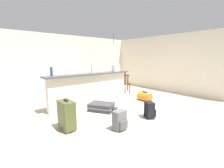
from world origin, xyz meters
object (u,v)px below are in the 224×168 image
dining_chair_near_partition (123,81)px  bottle_clear (92,70)px  duffel_bag_orange (145,97)px  backpack_grey (120,121)px  suitcase_upright_olive (67,115)px  grocery_bag (116,68)px  bottle_blue (51,71)px  dining_table (115,77)px  pendant_lamp (113,46)px  bottle_amber (119,68)px  backpack_black (150,110)px  suitcase_flat_charcoal (102,107)px

dining_chair_near_partition → bottle_clear: bearing=-164.9°
duffel_bag_orange → backpack_grey: bearing=-154.6°
suitcase_upright_olive → grocery_bag: bearing=25.1°
bottle_blue → backpack_grey: bearing=-71.0°
dining_chair_near_partition → backpack_grey: (-2.42, -2.36, -0.31)m
bottle_blue → grocery_bag: bearing=-3.0°
grocery_bag → dining_table: (0.90, 1.07, -0.49)m
pendant_lamp → duffel_bag_orange: (-0.18, -1.91, -1.84)m
dining_chair_near_partition → bottle_amber: bearing=-148.4°
backpack_black → dining_table: bearing=64.2°
grocery_bag → bottle_blue: bearing=177.0°
backpack_grey → suitcase_upright_olive: bearing=139.0°
bottle_amber → backpack_grey: size_ratio=0.51×
bottle_amber → suitcase_upright_olive: 3.05m
bottle_clear → duffel_bag_orange: (1.64, -0.82, -1.00)m
bottle_amber → duffel_bag_orange: 1.42m
dining_chair_near_partition → suitcase_upright_olive: (-3.27, -1.62, -0.19)m
bottle_blue → dining_chair_near_partition: bottle_blue is taller
bottle_clear → suitcase_upright_olive: (-1.38, -1.12, -0.82)m
dining_table → suitcase_upright_olive: 3.98m
backpack_black → backpack_grey: size_ratio=1.00×
backpack_black → grocery_bag: bearing=74.5°
dining_table → dining_chair_near_partition: size_ratio=1.18×
suitcase_upright_olive → backpack_grey: (0.85, -0.74, -0.13)m
bottle_blue → dining_table: bottle_blue is taller
backpack_black → duffel_bag_orange: (1.15, 1.05, -0.05)m
dining_table → duffel_bag_orange: (-0.28, -1.90, -0.50)m
bottle_clear → dining_table: bottle_clear is taller
grocery_bag → bottle_clear: bearing=-179.3°
bottle_blue → backpack_grey: (0.68, -1.99, -0.95)m
pendant_lamp → bottle_amber: bearing=-120.2°
grocery_bag → pendant_lamp: bearing=52.9°
bottle_blue → duffel_bag_orange: (2.86, -0.95, -1.00)m
dining_table → backpack_black: size_ratio=2.62×
bottle_blue → bottle_amber: 2.49m
bottle_amber → suitcase_upright_olive: size_ratio=0.32×
bottle_amber → duffel_bag_orange: bearing=-68.9°
bottle_blue → grocery_bag: (2.23, -0.12, -0.01)m
grocery_bag → bottle_amber: bearing=25.6°
dining_table → backpack_black: (-1.43, -2.95, -0.44)m
bottle_amber → backpack_black: (-0.78, -2.01, -0.94)m
pendant_lamp → bottle_clear: bearing=-149.3°
pendant_lamp → suitcase_flat_charcoal: size_ratio=0.71×
pendant_lamp → backpack_grey: 4.17m
dining_chair_near_partition → duffel_bag_orange: (-0.24, -1.33, -0.36)m
suitcase_flat_charcoal → suitcase_upright_olive: (-1.27, -0.47, 0.22)m
pendant_lamp → duffel_bag_orange: 2.66m
suitcase_upright_olive → backpack_black: (1.88, -0.75, -0.13)m
bottle_blue → bottle_clear: bottle_blue is taller
grocery_bag → suitcase_flat_charcoal: grocery_bag is taller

